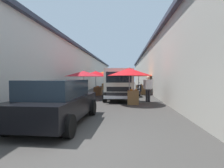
{
  "coord_description": "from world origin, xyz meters",
  "views": [
    {
      "loc": [
        -3.61,
        -1.24,
        1.52
      ],
      "look_at": [
        7.35,
        -0.33,
        1.11
      ],
      "focal_mm": 27.26,
      "sensor_mm": 36.0,
      "label": 1
    }
  ],
  "objects_px": {
    "fruit_stall_near_right": "(104,75)",
    "vendor_by_crates": "(148,87)",
    "fruit_stall_mid_lane": "(83,76)",
    "hatchback_car": "(58,101)",
    "vendor_in_shade": "(124,83)",
    "fruit_stall_near_left": "(130,75)",
    "fruit_stall_far_right": "(139,76)",
    "parked_scooter": "(139,91)",
    "delivery_truck": "(119,85)",
    "fruit_stall_far_left": "(96,76)",
    "plastic_stool": "(106,89)"
  },
  "relations": [
    {
      "from": "fruit_stall_mid_lane",
      "to": "vendor_in_shade",
      "type": "height_order",
      "value": "fruit_stall_mid_lane"
    },
    {
      "from": "fruit_stall_far_right",
      "to": "delivery_truck",
      "type": "xyz_separation_m",
      "value": [
        -4.88,
        1.67,
        -0.65
      ]
    },
    {
      "from": "fruit_stall_near_left",
      "to": "vendor_in_shade",
      "type": "relative_size",
      "value": 1.54
    },
    {
      "from": "hatchback_car",
      "to": "vendor_by_crates",
      "type": "bearing_deg",
      "value": -34.24
    },
    {
      "from": "vendor_by_crates",
      "to": "fruit_stall_near_left",
      "type": "bearing_deg",
      "value": 130.62
    },
    {
      "from": "parked_scooter",
      "to": "plastic_stool",
      "type": "height_order",
      "value": "parked_scooter"
    },
    {
      "from": "fruit_stall_mid_lane",
      "to": "hatchback_car",
      "type": "xyz_separation_m",
      "value": [
        -6.59,
        -0.81,
        -0.9
      ]
    },
    {
      "from": "fruit_stall_mid_lane",
      "to": "hatchback_car",
      "type": "relative_size",
      "value": 0.7
    },
    {
      "from": "fruit_stall_near_left",
      "to": "parked_scooter",
      "type": "bearing_deg",
      "value": -11.59
    },
    {
      "from": "fruit_stall_near_left",
      "to": "fruit_stall_near_right",
      "type": "bearing_deg",
      "value": 14.58
    },
    {
      "from": "parked_scooter",
      "to": "plastic_stool",
      "type": "distance_m",
      "value": 5.4
    },
    {
      "from": "fruit_stall_far_left",
      "to": "fruit_stall_near_right",
      "type": "xyz_separation_m",
      "value": [
        6.47,
        0.13,
        0.13
      ]
    },
    {
      "from": "fruit_stall_far_right",
      "to": "plastic_stool",
      "type": "bearing_deg",
      "value": 60.26
    },
    {
      "from": "delivery_truck",
      "to": "fruit_stall_near_left",
      "type": "bearing_deg",
      "value": -154.0
    },
    {
      "from": "fruit_stall_near_left",
      "to": "plastic_stool",
      "type": "xyz_separation_m",
      "value": [
        8.19,
        2.34,
        -1.33
      ]
    },
    {
      "from": "fruit_stall_near_left",
      "to": "vendor_by_crates",
      "type": "bearing_deg",
      "value": -49.38
    },
    {
      "from": "fruit_stall_far_right",
      "to": "hatchback_car",
      "type": "bearing_deg",
      "value": 162.03
    },
    {
      "from": "fruit_stall_far_right",
      "to": "vendor_by_crates",
      "type": "xyz_separation_m",
      "value": [
        -5.3,
        -0.17,
        -0.75
      ]
    },
    {
      "from": "fruit_stall_far_right",
      "to": "parked_scooter",
      "type": "xyz_separation_m",
      "value": [
        -2.52,
        0.21,
        -1.24
      ]
    },
    {
      "from": "fruit_stall_near_left",
      "to": "parked_scooter",
      "type": "relative_size",
      "value": 1.51
    },
    {
      "from": "vendor_by_crates",
      "to": "plastic_stool",
      "type": "distance_m",
      "value": 8.02
    },
    {
      "from": "fruit_stall_near_right",
      "to": "fruit_stall_far_right",
      "type": "bearing_deg",
      "value": -142.15
    },
    {
      "from": "fruit_stall_near_right",
      "to": "vendor_by_crates",
      "type": "relative_size",
      "value": 1.5
    },
    {
      "from": "fruit_stall_near_left",
      "to": "fruit_stall_far_right",
      "type": "bearing_deg",
      "value": -8.85
    },
    {
      "from": "fruit_stall_mid_lane",
      "to": "parked_scooter",
      "type": "bearing_deg",
      "value": -69.68
    },
    {
      "from": "hatchback_car",
      "to": "vendor_in_shade",
      "type": "distance_m",
      "value": 11.71
    },
    {
      "from": "fruit_stall_far_right",
      "to": "fruit_stall_mid_lane",
      "type": "bearing_deg",
      "value": 133.37
    },
    {
      "from": "fruit_stall_far_left",
      "to": "fruit_stall_mid_lane",
      "type": "bearing_deg",
      "value": 170.25
    },
    {
      "from": "fruit_stall_near_right",
      "to": "vendor_by_crates",
      "type": "distance_m",
      "value": 11.18
    },
    {
      "from": "fruit_stall_near_left",
      "to": "plastic_stool",
      "type": "bearing_deg",
      "value": 15.93
    },
    {
      "from": "fruit_stall_mid_lane",
      "to": "delivery_truck",
      "type": "xyz_separation_m",
      "value": [
        -0.86,
        -2.59,
        -0.59
      ]
    },
    {
      "from": "fruit_stall_mid_lane",
      "to": "parked_scooter",
      "type": "distance_m",
      "value": 4.48
    },
    {
      "from": "fruit_stall_near_left",
      "to": "fruit_stall_mid_lane",
      "type": "bearing_deg",
      "value": 55.3
    },
    {
      "from": "fruit_stall_far_right",
      "to": "hatchback_car",
      "type": "distance_m",
      "value": 11.2
    },
    {
      "from": "delivery_truck",
      "to": "vendor_by_crates",
      "type": "xyz_separation_m",
      "value": [
        -0.42,
        -1.84,
        -0.1
      ]
    },
    {
      "from": "fruit_stall_near_left",
      "to": "fruit_stall_mid_lane",
      "type": "relative_size",
      "value": 0.92
    },
    {
      "from": "fruit_stall_far_left",
      "to": "hatchback_car",
      "type": "xyz_separation_m",
      "value": [
        -9.21,
        -0.36,
        -0.97
      ]
    },
    {
      "from": "fruit_stall_far_right",
      "to": "vendor_in_shade",
      "type": "height_order",
      "value": "fruit_stall_far_right"
    },
    {
      "from": "fruit_stall_near_right",
      "to": "vendor_by_crates",
      "type": "height_order",
      "value": "fruit_stall_near_right"
    },
    {
      "from": "fruit_stall_near_right",
      "to": "delivery_truck",
      "type": "distance_m",
      "value": 10.23
    },
    {
      "from": "fruit_stall_mid_lane",
      "to": "vendor_in_shade",
      "type": "relative_size",
      "value": 1.68
    },
    {
      "from": "hatchback_car",
      "to": "vendor_in_shade",
      "type": "xyz_separation_m",
      "value": [
        11.52,
        -2.09,
        0.22
      ]
    },
    {
      "from": "fruit_stall_mid_lane",
      "to": "plastic_stool",
      "type": "xyz_separation_m",
      "value": [
        5.92,
        -0.94,
        -1.31
      ]
    },
    {
      "from": "fruit_stall_far_left",
      "to": "fruit_stall_mid_lane",
      "type": "height_order",
      "value": "fruit_stall_far_left"
    },
    {
      "from": "parked_scooter",
      "to": "vendor_in_shade",
      "type": "bearing_deg",
      "value": 18.48
    },
    {
      "from": "fruit_stall_mid_lane",
      "to": "fruit_stall_near_right",
      "type": "bearing_deg",
      "value": -2.04
    },
    {
      "from": "fruit_stall_far_left",
      "to": "hatchback_car",
      "type": "relative_size",
      "value": 0.7
    },
    {
      "from": "fruit_stall_mid_lane",
      "to": "plastic_stool",
      "type": "bearing_deg",
      "value": -9.04
    },
    {
      "from": "fruit_stall_far_right",
      "to": "fruit_stall_near_right",
      "type": "height_order",
      "value": "fruit_stall_near_right"
    },
    {
      "from": "fruit_stall_near_right",
      "to": "delivery_truck",
      "type": "height_order",
      "value": "fruit_stall_near_right"
    }
  ]
}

